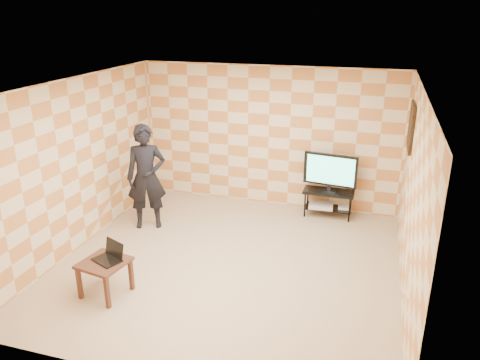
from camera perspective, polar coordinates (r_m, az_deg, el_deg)
name	(u,v)px	position (r m, az deg, el deg)	size (l,w,h in m)	color
floor	(229,263)	(7.27, -1.38, -10.13)	(5.00, 5.00, 0.00)	tan
wall_back	(269,137)	(8.98, 3.50, 5.25)	(5.00, 0.02, 2.70)	beige
wall_front	(146,269)	(4.61, -11.36, -10.60)	(5.00, 0.02, 2.70)	beige
wall_left	(77,165)	(7.80, -19.23, 1.75)	(0.02, 5.00, 2.70)	beige
wall_right	(413,200)	(6.41, 20.29, -2.35)	(0.02, 5.00, 2.70)	beige
ceiling	(227,86)	(6.34, -1.59, 11.39)	(5.00, 5.00, 0.02)	white
wall_art	(411,127)	(7.71, 20.13, 6.10)	(0.04, 0.72, 0.72)	black
tv_stand	(328,198)	(8.82, 10.72, -2.14)	(0.92, 0.41, 0.50)	black
tv	(330,171)	(8.63, 10.95, 1.10)	(0.98, 0.22, 0.71)	black
dvd_player	(321,205)	(8.86, 9.83, -3.07)	(0.44, 0.32, 0.07)	#B5B5B7
game_console	(344,208)	(8.88, 12.54, -3.29)	(0.21, 0.15, 0.05)	silver
side_table	(104,267)	(6.63, -16.21, -10.18)	(0.66, 0.66, 0.50)	#3B1D10
laptop	(110,256)	(6.58, -15.60, -8.91)	(0.45, 0.41, 0.25)	black
person	(146,177)	(8.23, -11.34, 0.35)	(0.67, 0.44, 1.85)	black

